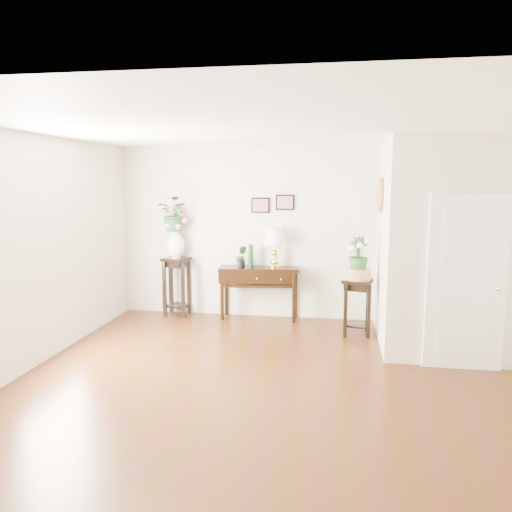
% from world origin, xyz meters
% --- Properties ---
extents(floor, '(6.00, 5.50, 0.02)m').
position_xyz_m(floor, '(0.00, 0.00, 0.00)').
color(floor, '#482013').
rests_on(floor, ground).
extents(ceiling, '(6.00, 5.50, 0.02)m').
position_xyz_m(ceiling, '(0.00, 0.00, 2.80)').
color(ceiling, white).
rests_on(ceiling, ground).
extents(wall_back, '(6.00, 0.02, 2.80)m').
position_xyz_m(wall_back, '(0.00, 2.75, 1.40)').
color(wall_back, beige).
rests_on(wall_back, ground).
extents(wall_front, '(6.00, 0.02, 2.80)m').
position_xyz_m(wall_front, '(0.00, -2.75, 1.40)').
color(wall_front, beige).
rests_on(wall_front, ground).
extents(wall_left, '(0.02, 5.50, 2.80)m').
position_xyz_m(wall_left, '(-3.00, 0.00, 1.40)').
color(wall_left, beige).
rests_on(wall_left, ground).
extents(partition, '(1.80, 1.95, 2.80)m').
position_xyz_m(partition, '(2.10, 1.77, 1.40)').
color(partition, beige).
rests_on(partition, floor).
extents(door, '(0.90, 0.05, 2.10)m').
position_xyz_m(door, '(2.10, 0.78, 1.05)').
color(door, white).
rests_on(door, floor).
extents(art_print_left, '(0.30, 0.02, 0.25)m').
position_xyz_m(art_print_left, '(-0.65, 2.73, 1.85)').
color(art_print_left, black).
rests_on(art_print_left, wall_back).
extents(art_print_right, '(0.30, 0.02, 0.25)m').
position_xyz_m(art_print_right, '(-0.25, 2.73, 1.90)').
color(art_print_right, black).
rests_on(art_print_right, wall_back).
extents(wall_ornament, '(0.07, 0.51, 0.51)m').
position_xyz_m(wall_ornament, '(1.16, 1.90, 2.05)').
color(wall_ornament, tan).
rests_on(wall_ornament, partition).
extents(console_table, '(1.33, 0.56, 0.86)m').
position_xyz_m(console_table, '(-0.65, 2.57, 0.43)').
color(console_table, black).
rests_on(console_table, floor).
extents(table_lamp, '(0.43, 0.43, 0.64)m').
position_xyz_m(table_lamp, '(-0.39, 2.57, 1.21)').
color(table_lamp, '#E3CD4D').
rests_on(table_lamp, console_table).
extents(green_vase, '(0.10, 0.10, 0.37)m').
position_xyz_m(green_vase, '(-0.79, 2.57, 1.03)').
color(green_vase, '#0E3721').
rests_on(green_vase, console_table).
extents(potted_plant, '(0.20, 0.18, 0.33)m').
position_xyz_m(potted_plant, '(-0.94, 2.57, 1.02)').
color(potted_plant, '#255426').
rests_on(potted_plant, console_table).
extents(plant_stand_a, '(0.46, 0.46, 0.98)m').
position_xyz_m(plant_stand_a, '(-2.04, 2.57, 0.49)').
color(plant_stand_a, black).
rests_on(plant_stand_a, floor).
extents(porcelain_vase, '(0.38, 0.38, 0.50)m').
position_xyz_m(porcelain_vase, '(-2.04, 2.57, 1.20)').
color(porcelain_vase, white).
rests_on(porcelain_vase, plant_stand_a).
extents(lily_arrangement, '(0.66, 0.62, 0.59)m').
position_xyz_m(lily_arrangement, '(-2.04, 2.57, 1.67)').
color(lily_arrangement, '#255426').
rests_on(lily_arrangement, porcelain_vase).
extents(plant_stand_b, '(0.48, 0.48, 0.82)m').
position_xyz_m(plant_stand_b, '(0.90, 1.95, 0.41)').
color(plant_stand_b, black).
rests_on(plant_stand_b, floor).
extents(ceramic_bowl, '(0.46, 0.46, 0.16)m').
position_xyz_m(ceramic_bowl, '(0.90, 1.95, 0.90)').
color(ceramic_bowl, tan).
rests_on(ceramic_bowl, plant_stand_b).
extents(narcissus, '(0.31, 0.31, 0.51)m').
position_xyz_m(narcissus, '(0.90, 1.95, 1.20)').
color(narcissus, '#255426').
rests_on(narcissus, ceramic_bowl).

